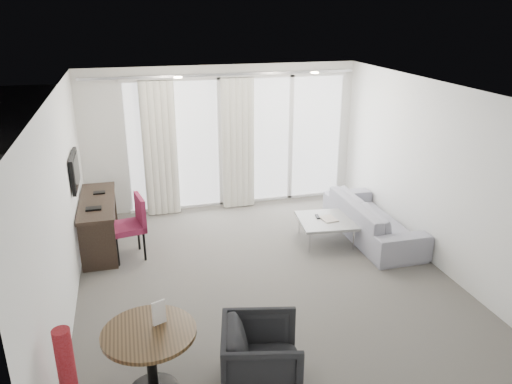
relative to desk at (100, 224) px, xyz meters
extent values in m
cube|color=#55524B|center=(2.22, -1.69, -0.39)|extent=(5.00, 6.00, 0.00)
cube|color=white|center=(2.22, -1.69, 2.21)|extent=(5.00, 6.00, 0.00)
cube|color=silver|center=(-0.28, -1.69, 0.91)|extent=(0.00, 6.00, 2.60)
cube|color=silver|center=(4.72, -1.69, 0.91)|extent=(0.00, 6.00, 2.60)
cube|color=silver|center=(2.22, -4.69, 0.91)|extent=(5.00, 0.00, 2.60)
cylinder|color=#FFE0B2|center=(1.32, -0.09, 2.20)|extent=(0.12, 0.12, 0.02)
cylinder|color=#FFE0B2|center=(3.42, -0.09, 2.20)|extent=(0.12, 0.12, 0.02)
imported|color=black|center=(1.61, -3.60, -0.04)|extent=(0.92, 0.90, 0.70)
imported|color=gray|center=(4.28, -0.74, -0.07)|extent=(0.85, 2.17, 0.63)
cube|color=#4D4D50|center=(2.52, 2.81, -0.45)|extent=(5.60, 3.00, 0.12)
camera|label=1|loc=(0.55, -7.44, 3.16)|focal=35.00mm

